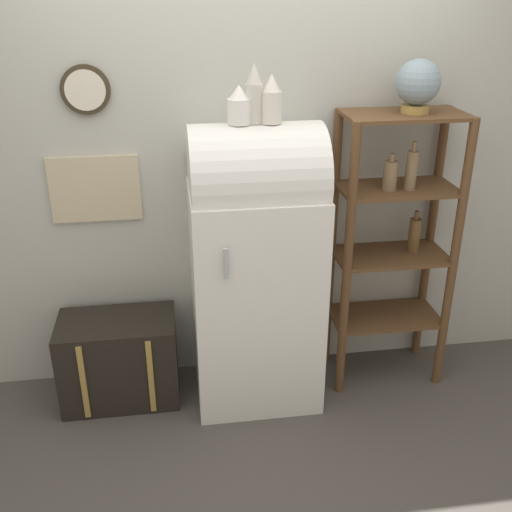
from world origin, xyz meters
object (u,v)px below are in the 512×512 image
object	(u,v)px
refrigerator	(256,265)
globe	(418,84)
vase_left	(239,106)
vase_center	(254,95)
suitcase_trunk	(120,359)
vase_right	(272,100)

from	to	relation	value
refrigerator	globe	world-z (taller)	globe
vase_left	refrigerator	bearing A→B (deg)	5.46
vase_center	suitcase_trunk	bearing A→B (deg)	176.84
vase_right	vase_left	bearing A→B (deg)	178.93
globe	vase_center	distance (m)	0.84
vase_right	vase_center	bearing A→B (deg)	167.83
globe	vase_left	xyz separation A→B (m)	(-0.91, -0.07, -0.07)
vase_right	refrigerator	bearing A→B (deg)	171.93
vase_center	vase_right	distance (m)	0.09
vase_center	globe	bearing A→B (deg)	4.12
refrigerator	suitcase_trunk	size ratio (longest dim) A/B	2.44
suitcase_trunk	vase_right	distance (m)	1.66
globe	vase_left	world-z (taller)	globe
vase_left	vase_center	distance (m)	0.09
suitcase_trunk	refrigerator	bearing A→B (deg)	-3.65
vase_left	vase_center	world-z (taller)	vase_center
vase_center	vase_right	bearing A→B (deg)	-12.17
globe	suitcase_trunk	bearing A→B (deg)	-179.35
vase_left	suitcase_trunk	bearing A→B (deg)	175.29
globe	vase_right	size ratio (longest dim) A/B	1.15
suitcase_trunk	vase_center	world-z (taller)	vase_center
vase_left	vase_right	size ratio (longest dim) A/B	0.79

